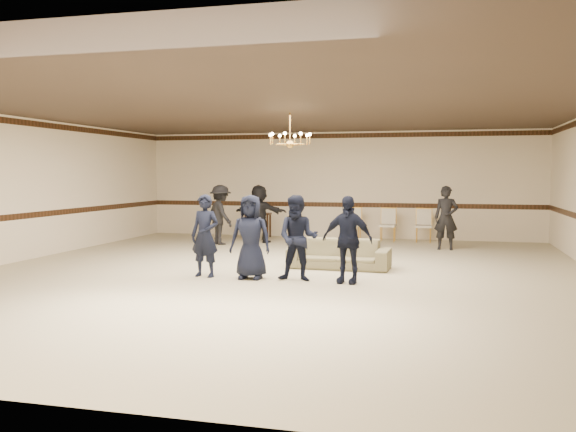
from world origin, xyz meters
name	(u,v)px	position (x,y,z in m)	size (l,w,h in m)	color
room	(277,192)	(0.00, 0.00, 1.60)	(12.01, 14.01, 3.21)	#B7AD8C
chair_rail	(338,205)	(0.00, 6.99, 1.00)	(12.00, 0.02, 0.14)	#381F11
crown_molding	(338,136)	(0.00, 6.99, 3.08)	(12.00, 0.02, 0.14)	#381F11
chandelier	(290,129)	(0.00, 1.00, 2.88)	(0.94, 0.94, 0.89)	gold
boy_a	(205,236)	(-1.24, -0.65, 0.78)	(0.57, 0.37, 1.56)	black
boy_b	(251,237)	(-0.34, -0.65, 0.78)	(0.76, 0.50, 1.56)	black
boy_c	(298,238)	(0.56, -0.65, 0.78)	(0.76, 0.59, 1.56)	black
boy_d	(347,239)	(1.46, -0.65, 0.78)	(0.91, 0.38, 1.56)	black
settee	(339,254)	(1.04, 0.99, 0.30)	(2.07, 0.81, 0.60)	#6E6649
adult_left	(220,215)	(-2.82, 4.41, 0.82)	(1.06, 0.61, 1.63)	black
adult_mid	(259,214)	(-1.92, 5.11, 0.82)	(1.52, 0.48, 1.63)	black
adult_right	(446,218)	(3.18, 4.71, 0.82)	(0.60, 0.39, 1.63)	black
banquet_chair_left	(353,224)	(0.58, 6.25, 0.47)	(0.46, 0.46, 0.94)	beige
banquet_chair_mid	(388,225)	(1.58, 6.25, 0.47)	(0.46, 0.46, 0.94)	beige
banquet_chair_right	(424,226)	(2.58, 6.25, 0.47)	(0.46, 0.46, 0.94)	beige
console_table	(256,225)	(-2.42, 6.45, 0.37)	(0.89, 0.38, 0.75)	black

